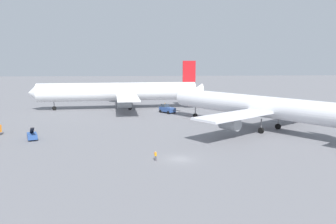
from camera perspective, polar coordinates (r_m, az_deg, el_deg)
ground_plane at (r=55.45m, az=1.91°, el=-7.93°), size 600.00×600.00×0.00m
airliner_at_gate_left at (r=112.57m, az=-8.19°, el=3.38°), size 56.84×41.30×15.76m
airliner_being_pushed at (r=80.69m, az=15.15°, el=0.87°), size 38.53×47.79×15.10m
pushback_tug at (r=103.14m, az=-0.16°, el=0.54°), size 5.93×7.65×2.96m
gse_belt_loader_portside at (r=73.75m, az=-21.91°, el=-3.71°), size 3.09×5.04×3.02m
ground_crew_marshaller_foreground at (r=54.33m, az=-2.11°, el=-7.39°), size 0.42×0.41×1.58m
jet_bridge at (r=142.17m, az=-8.97°, el=3.97°), size 4.58×23.08×6.22m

